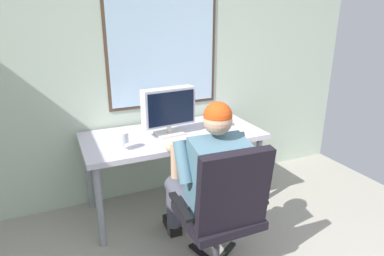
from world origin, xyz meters
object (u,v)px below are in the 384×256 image
Objects in this scene: desk at (173,141)px; book_stack at (218,122)px; person_seated at (208,178)px; wine_glass at (123,138)px; office_chair at (225,207)px; crt_monitor at (169,108)px.

book_stack is at bearing 4.41° from desk.
person_seated is 8.45× the size of wine_glass.
office_chair is at bearing -92.31° from person_seated.
crt_monitor is 3.21× the size of wine_glass.
book_stack is at bearing 13.90° from wine_glass.
office_chair is at bearing -115.75° from book_stack.
person_seated is (-0.00, -0.72, -0.02)m from desk.
wine_glass is (-0.45, -0.19, -0.14)m from crt_monitor.
crt_monitor is (-0.02, 0.98, 0.42)m from office_chair.
book_stack is (0.52, 0.05, -0.21)m from crt_monitor.
desk is at bearing 15.55° from crt_monitor.
crt_monitor is at bearing 91.40° from office_chair.
desk is at bearing -175.59° from book_stack.
person_seated is 0.73m from wine_glass.
desk is 1.27× the size of person_seated.
office_chair is 6.88× the size of wine_glass.
person_seated is at bearing -122.70° from book_stack.
desk is 0.72m from person_seated.
desk is 1.00m from office_chair.
crt_monitor is 0.51m from wine_glass.
crt_monitor is 2.25× the size of book_stack.
desk is 0.32m from crt_monitor.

